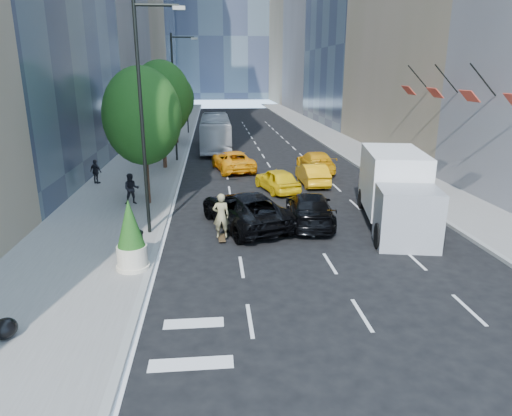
{
  "coord_description": "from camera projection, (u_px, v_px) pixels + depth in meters",
  "views": [
    {
      "loc": [
        -3.48,
        -16.27,
        7.27
      ],
      "look_at": [
        -1.69,
        2.57,
        1.6
      ],
      "focal_mm": 32.0,
      "sensor_mm": 36.0,
      "label": 1
    }
  ],
  "objects": [
    {
      "name": "black_sedan_lincoln",
      "position": [
        245.0,
        209.0,
        22.15
      ],
      "size": [
        4.73,
        6.72,
        1.7
      ],
      "primitive_type": "imported",
      "rotation": [
        0.0,
        0.0,
        3.49
      ],
      "color": "black",
      "rests_on": "ground"
    },
    {
      "name": "sidewalk_left",
      "position": [
        158.0,
        146.0,
        45.69
      ],
      "size": [
        6.0,
        120.0,
        0.15
      ],
      "primitive_type": "cube",
      "color": "slate",
      "rests_on": "ground"
    },
    {
      "name": "lamp_far",
      "position": [
        176.0,
        91.0,
        36.65
      ],
      "size": [
        2.13,
        0.22,
        10.0
      ],
      "color": "black",
      "rests_on": "sidewalk_left"
    },
    {
      "name": "sidewalk_right",
      "position": [
        343.0,
        144.0,
        47.41
      ],
      "size": [
        4.0,
        120.0,
        0.15
      ],
      "primitive_type": "cube",
      "color": "slate",
      "rests_on": "ground"
    },
    {
      "name": "city_bus",
      "position": [
        215.0,
        132.0,
        44.21
      ],
      "size": [
        2.79,
        11.74,
        3.27
      ],
      "primitive_type": "imported",
      "rotation": [
        0.0,
        0.0,
        -0.0
      ],
      "color": "silver",
      "rests_on": "ground"
    },
    {
      "name": "box_truck",
      "position": [
        396.0,
        190.0,
        22.01
      ],
      "size": [
        4.03,
        7.75,
        3.53
      ],
      "rotation": [
        0.0,
        0.0,
        -0.19
      ],
      "color": "white",
      "rests_on": "ground"
    },
    {
      "name": "lamp_near",
      "position": [
        145.0,
        107.0,
        19.49
      ],
      "size": [
        2.13,
        0.22,
        10.0
      ],
      "color": "black",
      "rests_on": "sidewalk_left"
    },
    {
      "name": "traffic_signal",
      "position": [
        187.0,
        98.0,
        54.27
      ],
      "size": [
        2.48,
        0.53,
        5.2
      ],
      "color": "black",
      "rests_on": "sidewalk_left"
    },
    {
      "name": "pedestrian_a",
      "position": [
        131.0,
        189.0,
        25.32
      ],
      "size": [
        0.92,
        0.76,
        1.74
      ],
      "primitive_type": "imported",
      "rotation": [
        0.0,
        0.0,
        0.12
      ],
      "color": "black",
      "rests_on": "sidewalk_left"
    },
    {
      "name": "taxi_d",
      "position": [
        316.0,
        162.0,
        34.31
      ],
      "size": [
        2.18,
        5.3,
        1.53
      ],
      "primitive_type": "imported",
      "rotation": [
        0.0,
        0.0,
        3.15
      ],
      "color": "#F7AC0D",
      "rests_on": "ground"
    },
    {
      "name": "pedestrian_b",
      "position": [
        96.0,
        172.0,
        30.0
      ],
      "size": [
        1.01,
        0.84,
        1.61
      ],
      "primitive_type": "imported",
      "rotation": [
        0.0,
        0.0,
        2.57
      ],
      "color": "black",
      "rests_on": "sidewalk_left"
    },
    {
      "name": "black_sedan_mercedes",
      "position": [
        310.0,
        209.0,
        22.53
      ],
      "size": [
        2.78,
        5.57,
        1.56
      ],
      "primitive_type": "imported",
      "rotation": [
        0.0,
        0.0,
        3.03
      ],
      "color": "black",
      "rests_on": "ground"
    },
    {
      "name": "taxi_b",
      "position": [
        312.0,
        174.0,
        30.43
      ],
      "size": [
        1.58,
        4.38,
        1.43
      ],
      "primitive_type": "imported",
      "rotation": [
        0.0,
        0.0,
        3.16
      ],
      "color": "#EB9F0C",
      "rests_on": "ground"
    },
    {
      "name": "taxi_a",
      "position": [
        277.0,
        180.0,
        28.72
      ],
      "size": [
        2.77,
        4.58,
        1.46
      ],
      "primitive_type": "imported",
      "rotation": [
        0.0,
        0.0,
        3.4
      ],
      "color": "yellow",
      "rests_on": "ground"
    },
    {
      "name": "planter_shrub",
      "position": [
        131.0,
        236.0,
        16.85
      ],
      "size": [
        1.13,
        1.13,
        2.7
      ],
      "color": "beige",
      "rests_on": "sidewalk_left"
    },
    {
      "name": "facade_flags",
      "position": [
        454.0,
        91.0,
        26.64
      ],
      "size": [
        1.85,
        13.3,
        2.05
      ],
      "color": "black",
      "rests_on": "ground"
    },
    {
      "name": "trash_can",
      "position": [
        135.0,
        245.0,
        18.21
      ],
      "size": [
        0.65,
        0.65,
        0.97
      ],
      "primitive_type": "cylinder",
      "color": "black",
      "rests_on": "sidewalk_left"
    },
    {
      "name": "tree_far",
      "position": [
        175.0,
        99.0,
        46.45
      ],
      "size": [
        3.9,
        3.9,
        6.92
      ],
      "color": "black",
      "rests_on": "sidewalk_left"
    },
    {
      "name": "ground",
      "position": [
        305.0,
        264.0,
        17.92
      ],
      "size": [
        160.0,
        160.0,
        0.0
      ],
      "primitive_type": "plane",
      "color": "black",
      "rests_on": "ground"
    },
    {
      "name": "tree_mid",
      "position": [
        161.0,
        99.0,
        33.86
      ],
      "size": [
        4.5,
        4.5,
        7.99
      ],
      "color": "black",
      "rests_on": "sidewalk_left"
    },
    {
      "name": "taxi_c",
      "position": [
        233.0,
        161.0,
        34.68
      ],
      "size": [
        3.49,
        5.86,
        1.53
      ],
      "primitive_type": "imported",
      "rotation": [
        0.0,
        0.0,
        3.33
      ],
      "color": "#FFA00D",
      "rests_on": "ground"
    },
    {
      "name": "tree_near",
      "position": [
        142.0,
        116.0,
        24.42
      ],
      "size": [
        4.2,
        4.2,
        7.46
      ],
      "color": "black",
      "rests_on": "sidewalk_left"
    },
    {
      "name": "skateboarder",
      "position": [
        221.0,
        219.0,
        20.2
      ],
      "size": [
        0.76,
        0.51,
        2.03
      ],
      "primitive_type": "imported",
      "rotation": [
        0.0,
        0.0,
        3.18
      ],
      "color": "#877E54",
      "rests_on": "ground"
    }
  ]
}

